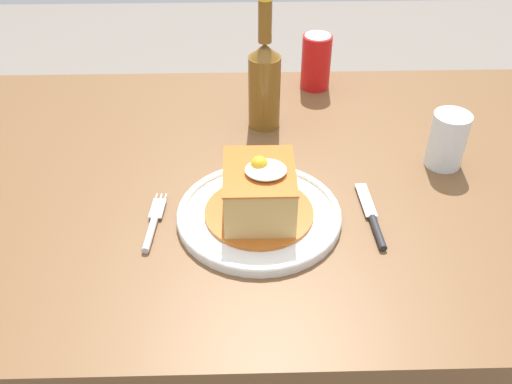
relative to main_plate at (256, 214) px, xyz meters
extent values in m
cube|color=brown|center=(-0.02, 0.12, -0.03)|extent=(1.50, 0.83, 0.04)
cylinder|color=brown|center=(0.64, 0.46, -0.40)|extent=(0.07, 0.07, 0.70)
cylinder|color=white|center=(0.00, 0.00, 0.00)|extent=(0.27, 0.27, 0.01)
torus|color=white|center=(0.00, 0.00, 0.00)|extent=(0.27, 0.27, 0.01)
cylinder|color=#B75B1E|center=(0.00, 0.00, 0.00)|extent=(0.18, 0.18, 0.01)
cube|color=tan|center=(0.00, 0.00, 0.05)|extent=(0.11, 0.13, 0.08)
cube|color=#B75B1E|center=(0.00, 0.00, 0.09)|extent=(0.11, 0.14, 0.00)
ellipsoid|color=white|center=(0.01, -0.01, 0.10)|extent=(0.06, 0.06, 0.01)
sphere|color=yellow|center=(0.00, 0.00, 0.10)|extent=(0.03, 0.03, 0.03)
cylinder|color=silver|center=(-0.17, -0.04, 0.00)|extent=(0.02, 0.08, 0.01)
cube|color=silver|center=(-0.17, 0.02, 0.00)|extent=(0.03, 0.05, 0.00)
cylinder|color=silver|center=(-0.16, 0.05, 0.00)|extent=(0.01, 0.03, 0.00)
cylinder|color=silver|center=(-0.17, 0.05, 0.00)|extent=(0.01, 0.03, 0.00)
cylinder|color=silver|center=(-0.18, 0.05, 0.00)|extent=(0.01, 0.03, 0.00)
cylinder|color=#262628|center=(0.19, -0.05, 0.00)|extent=(0.02, 0.08, 0.01)
cube|color=silver|center=(0.18, 0.04, 0.00)|extent=(0.02, 0.09, 0.00)
cylinder|color=red|center=(0.14, 0.46, 0.05)|extent=(0.07, 0.07, 0.12)
cylinder|color=silver|center=(0.14, 0.46, 0.11)|extent=(0.06, 0.06, 0.00)
cylinder|color=brown|center=(0.02, 0.30, 0.07)|extent=(0.06, 0.06, 0.15)
cone|color=brown|center=(0.02, 0.30, 0.15)|extent=(0.06, 0.06, 0.03)
cylinder|color=brown|center=(0.02, 0.30, 0.21)|extent=(0.03, 0.03, 0.08)
cylinder|color=silver|center=(0.35, 0.15, 0.02)|extent=(0.06, 0.06, 0.06)
cylinder|color=silver|center=(0.35, 0.15, 0.04)|extent=(0.07, 0.07, 0.10)
camera|label=1|loc=(-0.02, -0.70, 0.60)|focal=39.24mm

